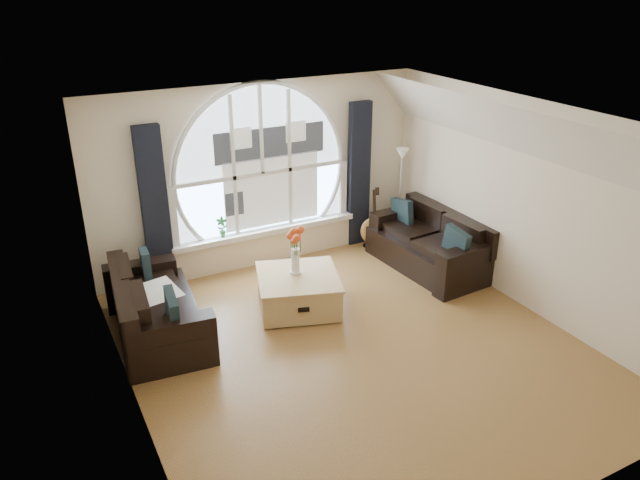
{
  "coord_description": "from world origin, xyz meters",
  "views": [
    {
      "loc": [
        -3.19,
        -5.16,
        4.11
      ],
      "look_at": [
        0.0,
        0.9,
        1.05
      ],
      "focal_mm": 34.18,
      "sensor_mm": 36.0,
      "label": 1
    }
  ],
  "objects": [
    {
      "name": "window_frame",
      "position": [
        0.0,
        2.69,
        1.62
      ],
      "size": [
        2.76,
        0.08,
        2.15
      ],
      "primitive_type": "cube",
      "color": "white",
      "rests_on": "wall_back"
    },
    {
      "name": "ceiling",
      "position": [
        0.0,
        0.0,
        2.7
      ],
      "size": [
        5.0,
        5.5,
        0.01
      ],
      "primitive_type": "cube",
      "color": "silver",
      "rests_on": "ground"
    },
    {
      "name": "coffee_chest",
      "position": [
        -0.18,
        1.18,
        0.25
      ],
      "size": [
        1.31,
        1.31,
        0.51
      ],
      "primitive_type": "cube",
      "rotation": [
        0.0,
        0.0,
        -0.32
      ],
      "color": "#AA8752",
      "rests_on": "ground"
    },
    {
      "name": "wall_front",
      "position": [
        0.0,
        -2.75,
        1.35
      ],
      "size": [
        5.0,
        0.01,
        2.7
      ],
      "primitive_type": "cube",
      "color": "beige",
      "rests_on": "ground"
    },
    {
      "name": "arched_window",
      "position": [
        0.0,
        2.72,
        1.62
      ],
      "size": [
        2.6,
        0.06,
        2.15
      ],
      "primitive_type": "cube",
      "color": "silver",
      "rests_on": "wall_back"
    },
    {
      "name": "ground",
      "position": [
        0.0,
        0.0,
        0.0
      ],
      "size": [
        5.0,
        5.5,
        0.01
      ],
      "primitive_type": "cube",
      "color": "brown",
      "rests_on": "ground"
    },
    {
      "name": "floor_lamp",
      "position": [
        2.13,
        2.25,
        0.8
      ],
      "size": [
        0.24,
        0.24,
        1.6
      ],
      "primitive_type": "cube",
      "color": "#B2B2B2",
      "rests_on": "ground"
    },
    {
      "name": "sofa_left",
      "position": [
        -1.98,
        1.38,
        0.4
      ],
      "size": [
        1.11,
        1.93,
        0.82
      ],
      "primitive_type": "cube",
      "rotation": [
        0.0,
        0.0,
        -0.1
      ],
      "color": "black",
      "rests_on": "ground"
    },
    {
      "name": "wall_left",
      "position": [
        -2.5,
        0.0,
        1.35
      ],
      "size": [
        0.01,
        5.5,
        2.7
      ],
      "primitive_type": "cube",
      "color": "beige",
      "rests_on": "ground"
    },
    {
      "name": "curtain_right",
      "position": [
        1.6,
        2.63,
        1.15
      ],
      "size": [
        0.35,
        0.12,
        2.3
      ],
      "primitive_type": "cube",
      "color": "black",
      "rests_on": "ground"
    },
    {
      "name": "neighbor_house",
      "position": [
        0.15,
        2.71,
        1.5
      ],
      "size": [
        1.7,
        0.02,
        1.5
      ],
      "primitive_type": "cube",
      "color": "silver",
      "rests_on": "wall_back"
    },
    {
      "name": "potted_plant",
      "position": [
        -0.68,
        2.65,
        0.7
      ],
      "size": [
        0.19,
        0.16,
        0.31
      ],
      "primitive_type": "imported",
      "rotation": [
        0.0,
        0.0,
        -0.35
      ],
      "color": "#1E6023",
      "rests_on": "window_sill"
    },
    {
      "name": "wall_right",
      "position": [
        2.5,
        0.0,
        1.35
      ],
      "size": [
        0.01,
        5.5,
        2.7
      ],
      "primitive_type": "cube",
      "color": "beige",
      "rests_on": "ground"
    },
    {
      "name": "attic_slope",
      "position": [
        2.2,
        0.0,
        2.35
      ],
      "size": [
        0.92,
        5.5,
        0.72
      ],
      "primitive_type": "cube",
      "color": "silver",
      "rests_on": "ground"
    },
    {
      "name": "sofa_right",
      "position": [
        2.06,
        1.35,
        0.4
      ],
      "size": [
        1.07,
        1.95,
        0.84
      ],
      "primitive_type": "cube",
      "rotation": [
        0.0,
        0.0,
        0.07
      ],
      "color": "black",
      "rests_on": "ground"
    },
    {
      "name": "throw_blanket",
      "position": [
        -1.96,
        1.46,
        0.5
      ],
      "size": [
        0.64,
        0.64,
        0.1
      ],
      "primitive_type": "cube",
      "rotation": [
        0.0,
        0.0,
        0.18
      ],
      "color": "silver",
      "rests_on": "sofa_left"
    },
    {
      "name": "window_sill",
      "position": [
        0.0,
        2.65,
        0.51
      ],
      "size": [
        2.9,
        0.22,
        0.08
      ],
      "primitive_type": "cube",
      "color": "white",
      "rests_on": "wall_back"
    },
    {
      "name": "wall_back",
      "position": [
        0.0,
        2.75,
        1.35
      ],
      "size": [
        5.0,
        0.01,
        2.7
      ],
      "primitive_type": "cube",
      "color": "beige",
      "rests_on": "ground"
    },
    {
      "name": "vase_flowers",
      "position": [
        -0.17,
        1.26,
        0.86
      ],
      "size": [
        0.24,
        0.24,
        0.7
      ],
      "primitive_type": "cube",
      "color": "white",
      "rests_on": "coffee_chest"
    },
    {
      "name": "guitar",
      "position": [
        1.68,
        2.32,
        0.53
      ],
      "size": [
        0.42,
        0.34,
        1.06
      ],
      "primitive_type": "cube",
      "rotation": [
        0.0,
        0.0,
        -0.32
      ],
      "color": "olive",
      "rests_on": "ground"
    },
    {
      "name": "curtain_left",
      "position": [
        -1.6,
        2.63,
        1.15
      ],
      "size": [
        0.35,
        0.12,
        2.3
      ],
      "primitive_type": "cube",
      "color": "black",
      "rests_on": "ground"
    }
  ]
}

